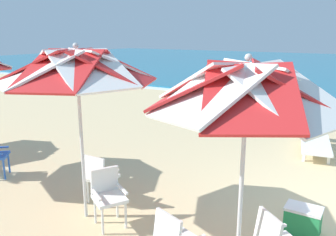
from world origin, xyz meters
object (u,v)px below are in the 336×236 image
at_px(plastic_chair_3, 108,193).
at_px(cooler_box, 303,220).
at_px(plastic_chair_4, 99,176).
at_px(beach_umbrella_1, 77,68).
at_px(beach_umbrella_0, 247,90).
at_px(sun_lounger_2, 315,140).

bearing_deg(plastic_chair_3, cooler_box, 26.82).
bearing_deg(plastic_chair_4, beach_umbrella_1, -75.89).
height_order(beach_umbrella_0, sun_lounger_2, beach_umbrella_0).
xyz_separation_m(beach_umbrella_1, sun_lounger_2, (2.52, 5.22, -2.05)).
bearing_deg(beach_umbrella_1, plastic_chair_4, 104.11).
bearing_deg(beach_umbrella_0, plastic_chair_3, 177.79).
bearing_deg(sun_lounger_2, plastic_chair_3, -111.76).
relative_size(beach_umbrella_0, beach_umbrella_1, 0.97).
bearing_deg(plastic_chair_3, plastic_chair_4, 143.12).
relative_size(plastic_chair_3, plastic_chair_4, 1.00).
height_order(beach_umbrella_1, plastic_chair_4, beach_umbrella_1).
height_order(plastic_chair_4, cooler_box, plastic_chair_4).
xyz_separation_m(plastic_chair_4, cooler_box, (3.10, 0.86, -0.30)).
bearing_deg(beach_umbrella_1, beach_umbrella_0, -1.10).
xyz_separation_m(beach_umbrella_1, plastic_chair_3, (0.45, 0.03, -1.84)).
distance_m(beach_umbrella_0, beach_umbrella_1, 2.52).
bearing_deg(sun_lounger_2, plastic_chair_4, -118.93).
relative_size(plastic_chair_4, sun_lounger_2, 0.39).
bearing_deg(cooler_box, plastic_chair_4, -164.49).
height_order(sun_lounger_2, cooler_box, sun_lounger_2).
distance_m(plastic_chair_4, cooler_box, 3.23).
relative_size(plastic_chair_3, sun_lounger_2, 0.39).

